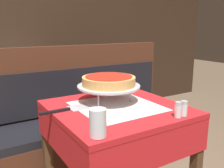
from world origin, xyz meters
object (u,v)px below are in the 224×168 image
(salt_shaker, at_px, (178,110))
(dining_table_rear, at_px, (20,81))
(dining_table_front, at_px, (117,127))
(water_glass_near, at_px, (98,123))
(booth_bench, at_px, (91,132))
(pizza_pan_stand, at_px, (109,87))
(condiment_caddy, at_px, (26,66))
(pepper_shaker, at_px, (184,109))
(pizza_server, at_px, (68,109))
(deep_dish_pizza, at_px, (109,80))

(salt_shaker, bearing_deg, dining_table_rear, 100.77)
(dining_table_front, xyz_separation_m, dining_table_rear, (-0.20, 1.58, 0.01))
(dining_table_front, distance_m, dining_table_rear, 1.59)
(water_glass_near, distance_m, salt_shaker, 0.44)
(booth_bench, relative_size, pizza_pan_stand, 4.40)
(dining_table_front, bearing_deg, condiment_caddy, 94.72)
(dining_table_front, bearing_deg, pepper_shaker, -57.52)
(pizza_server, bearing_deg, pizza_pan_stand, 1.63)
(pizza_pan_stand, xyz_separation_m, pizza_server, (-0.26, -0.01, -0.09))
(salt_shaker, bearing_deg, pepper_shaker, 0.00)
(salt_shaker, bearing_deg, dining_table_front, 116.74)
(pizza_pan_stand, bearing_deg, dining_table_rear, 97.88)
(pizza_pan_stand, xyz_separation_m, water_glass_near, (-0.29, -0.38, -0.04))
(dining_table_rear, distance_m, water_glass_near, 1.88)
(dining_table_rear, height_order, pizza_server, pizza_server)
(deep_dish_pizza, distance_m, pepper_shaker, 0.45)
(deep_dish_pizza, height_order, pizza_server, deep_dish_pizza)
(dining_table_front, distance_m, condiment_caddy, 1.58)
(pizza_pan_stand, relative_size, condiment_caddy, 2.23)
(pepper_shaker, bearing_deg, water_glass_near, 178.22)
(pepper_shaker, height_order, condiment_caddy, condiment_caddy)
(deep_dish_pizza, bearing_deg, pizza_pan_stand, 180.00)
(dining_table_rear, relative_size, pizza_server, 2.74)
(booth_bench, height_order, deep_dish_pizza, booth_bench)
(deep_dish_pizza, relative_size, salt_shaker, 3.89)
(salt_shaker, bearing_deg, pizza_pan_stand, 110.98)
(dining_table_front, distance_m, pizza_server, 0.30)
(dining_table_rear, xyz_separation_m, deep_dish_pizza, (0.21, -1.49, 0.25))
(salt_shaker, height_order, pepper_shaker, salt_shaker)
(deep_dish_pizza, relative_size, pepper_shaker, 3.98)
(pizza_pan_stand, distance_m, water_glass_near, 0.48)
(pizza_server, height_order, condiment_caddy, condiment_caddy)
(pizza_server, distance_m, water_glass_near, 0.38)
(dining_table_front, relative_size, pepper_shaker, 9.88)
(dining_table_front, relative_size, water_glass_near, 6.57)
(water_glass_near, bearing_deg, condiment_caddy, 85.30)
(condiment_caddy, bearing_deg, booth_bench, -71.32)
(deep_dish_pizza, relative_size, condiment_caddy, 1.88)
(pizza_server, bearing_deg, deep_dish_pizza, 1.63)
(dining_table_front, relative_size, dining_table_rear, 1.01)
(booth_bench, relative_size, deep_dish_pizza, 5.20)
(condiment_caddy, bearing_deg, pepper_shaker, -80.10)
(dining_table_front, xyz_separation_m, pepper_shaker, (0.20, -0.31, 0.16))
(pizza_server, bearing_deg, dining_table_rear, 87.80)
(pizza_pan_stand, height_order, water_glass_near, water_glass_near)
(dining_table_front, relative_size, booth_bench, 0.48)
(pizza_pan_stand, bearing_deg, deep_dish_pizza, 0.00)
(dining_table_rear, distance_m, pepper_shaker, 1.94)
(dining_table_front, relative_size, salt_shaker, 9.67)
(pepper_shaker, bearing_deg, condiment_caddy, 99.90)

